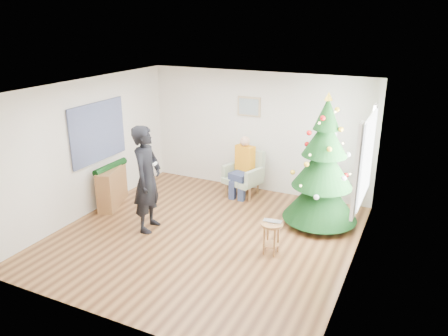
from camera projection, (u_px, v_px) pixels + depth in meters
The scene contains 19 objects.
floor at pixel (204, 236), 7.70m from camera, with size 5.00×5.00×0.00m, color brown.
ceiling at pixel (202, 88), 6.84m from camera, with size 5.00×5.00×0.00m, color white.
wall_back at pixel (258, 132), 9.40m from camera, with size 5.00×5.00×0.00m, color silver.
wall_front at pixel (103, 229), 5.14m from camera, with size 5.00×5.00×0.00m, color silver.
wall_left at pixel (87, 148), 8.29m from camera, with size 5.00×5.00×0.00m, color silver.
wall_right at pixel (357, 191), 6.26m from camera, with size 5.00×5.00×0.00m, color silver.
window_panel at pixel (367, 158), 7.06m from camera, with size 0.04×1.30×1.40m, color white.
curtains at pixel (365, 158), 7.07m from camera, with size 0.05×1.75×1.50m.
christmas_tree at pixel (323, 168), 7.80m from camera, with size 1.37×1.37×2.47m.
stool at pixel (271, 238), 7.06m from camera, with size 0.36×0.36×0.55m.
laptop at pixel (272, 222), 6.97m from camera, with size 0.30×0.19×0.02m, color silver.
armchair at pixel (244, 179), 9.39m from camera, with size 0.85×0.82×0.98m.
seated_person at pixel (243, 166), 9.25m from camera, with size 0.48×0.63×1.29m.
standing_man at pixel (147, 179), 7.67m from camera, with size 0.70×0.46×1.93m, color black.
game_controller at pixel (155, 164), 7.46m from camera, with size 0.04×0.13×0.04m, color white.
console at pixel (112, 186), 8.86m from camera, with size 0.30×1.00×0.80m, color brown.
garland at pixel (110, 167), 8.72m from camera, with size 0.14×0.14×0.90m, color black.
tapestry at pixel (98, 132), 8.45m from camera, with size 0.03×1.50×1.15m, color black.
framed_picture at pixel (249, 107), 9.27m from camera, with size 0.52×0.05×0.42m.
Camera 1 is at (3.27, -6.05, 3.68)m, focal length 35.00 mm.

